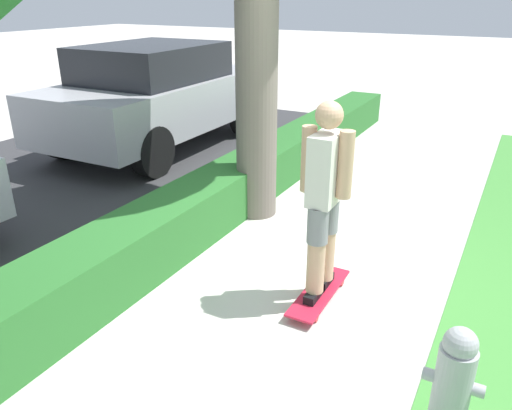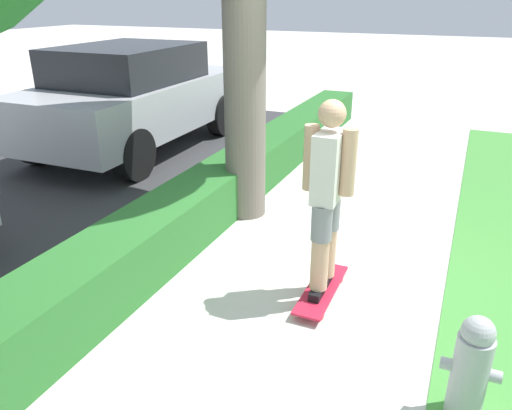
{
  "view_description": "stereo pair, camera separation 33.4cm",
  "coord_description": "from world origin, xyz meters",
  "px_view_note": "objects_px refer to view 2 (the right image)",
  "views": [
    {
      "loc": [
        -3.49,
        -1.27,
        2.4
      ],
      "look_at": [
        -0.03,
        0.6,
        0.73
      ],
      "focal_mm": 35.0,
      "sensor_mm": 36.0,
      "label": 1
    },
    {
      "loc": [
        -3.63,
        -0.97,
        2.4
      ],
      "look_at": [
        -0.03,
        0.6,
        0.73
      ],
      "focal_mm": 35.0,
      "sensor_mm": 36.0,
      "label": 2
    }
  ],
  "objects_px": {
    "skateboard": "(322,289)",
    "parked_car_middle": "(134,96)",
    "fire_hydrant": "(471,368)",
    "skater_person": "(327,195)"
  },
  "relations": [
    {
      "from": "skater_person",
      "to": "parked_car_middle",
      "type": "distance_m",
      "value": 5.1
    },
    {
      "from": "parked_car_middle",
      "to": "skateboard",
      "type": "bearing_deg",
      "value": -127.49
    },
    {
      "from": "skateboard",
      "to": "parked_car_middle",
      "type": "bearing_deg",
      "value": 53.27
    },
    {
      "from": "skateboard",
      "to": "skater_person",
      "type": "height_order",
      "value": "skater_person"
    },
    {
      "from": "fire_hydrant",
      "to": "skateboard",
      "type": "bearing_deg",
      "value": 52.22
    },
    {
      "from": "skateboard",
      "to": "parked_car_middle",
      "type": "xyz_separation_m",
      "value": [
        3.05,
        4.08,
        0.8
      ]
    },
    {
      "from": "skater_person",
      "to": "fire_hydrant",
      "type": "distance_m",
      "value": 1.59
    },
    {
      "from": "skateboard",
      "to": "skater_person",
      "type": "relative_size",
      "value": 0.55
    },
    {
      "from": "skater_person",
      "to": "fire_hydrant",
      "type": "bearing_deg",
      "value": -127.78
    },
    {
      "from": "skater_person",
      "to": "fire_hydrant",
      "type": "relative_size",
      "value": 2.25
    }
  ]
}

